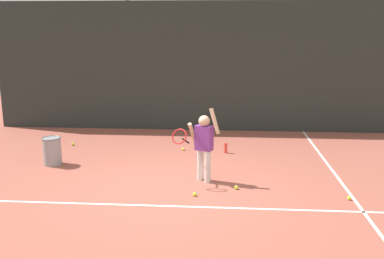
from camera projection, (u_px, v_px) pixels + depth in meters
ground_plane at (175, 187)px, 7.58m from camera, size 20.00×20.00×0.00m
court_line_baseline at (168, 206)px, 6.75m from camera, size 9.00×0.05×0.00m
court_line_sideline at (334, 172)px, 8.33m from camera, size 0.05×9.00×0.00m
back_fence_windscreen at (193, 67)px, 11.49m from camera, size 10.67×0.08×3.39m
fence_post_0 at (5, 63)px, 11.91m from camera, size 0.09×0.09×3.54m
fence_post_1 at (129, 64)px, 11.66m from camera, size 0.09×0.09×3.54m
fence_post_2 at (259, 64)px, 11.41m from camera, size 0.09×0.09×3.54m
tennis_player at (203, 142)px, 7.70m from camera, size 0.87×0.56×1.35m
ball_hopper at (52, 151)px, 8.76m from camera, size 0.38×0.38×0.56m
water_bottle at (226, 148)px, 9.62m from camera, size 0.07×0.07×0.22m
tennis_ball_0 at (183, 149)px, 9.82m from camera, size 0.07×0.07×0.07m
tennis_ball_2 at (349, 198)px, 6.98m from camera, size 0.07×0.07×0.07m
tennis_ball_3 at (236, 187)px, 7.45m from camera, size 0.07×0.07×0.07m
tennis_ball_4 at (73, 144)px, 10.25m from camera, size 0.07×0.07×0.07m
tennis_ball_6 at (195, 194)px, 7.15m from camera, size 0.07×0.07×0.07m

